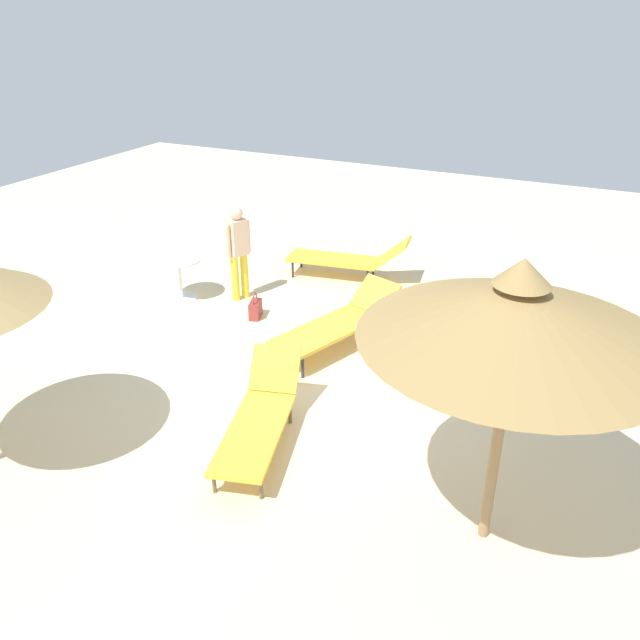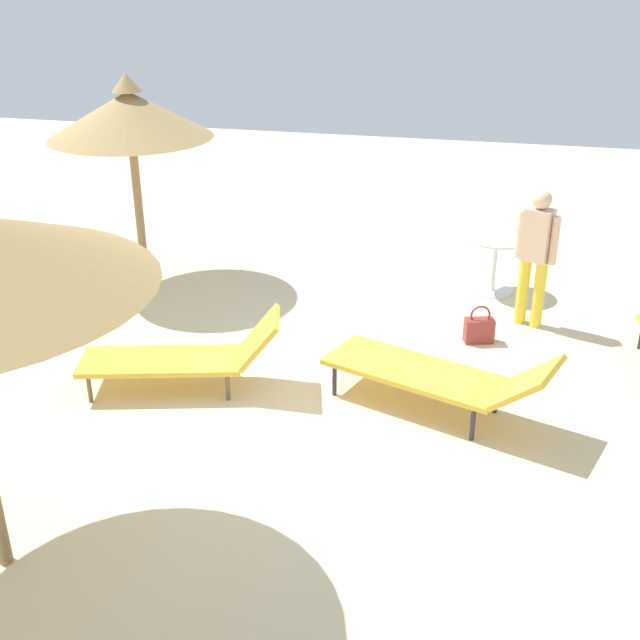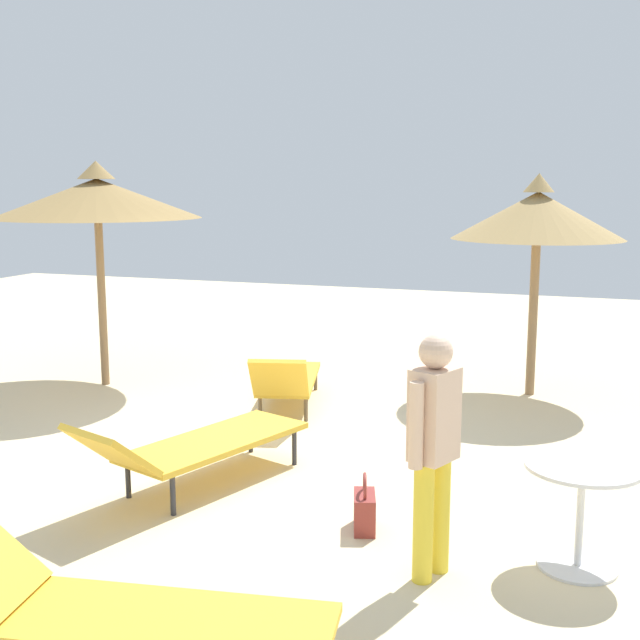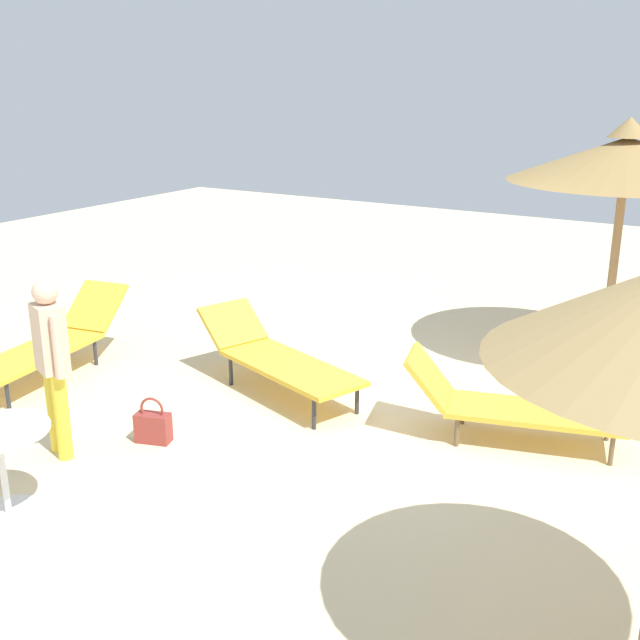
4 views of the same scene
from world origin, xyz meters
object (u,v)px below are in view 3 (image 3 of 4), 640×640
handbag (365,510)px  lounge_chair_far_left (114,606)px  parasol_umbrella_edge (97,199)px  parasol_umbrella_far_right (538,216)px  side_table_round (581,497)px  lounge_chair_near_left (193,444)px  lounge_chair_front (287,379)px  person_standing_back (434,441)px

handbag → lounge_chair_far_left: bearing=-108.5°
parasol_umbrella_edge → handbag: size_ratio=6.38×
parasol_umbrella_far_right → side_table_round: (0.68, -4.46, -1.65)m
parasol_umbrella_edge → parasol_umbrella_far_right: size_ratio=1.06×
parasol_umbrella_far_right → parasol_umbrella_edge: bearing=-165.9°
parasol_umbrella_far_right → lounge_chair_near_left: parasol_umbrella_far_right is taller
lounge_chair_front → person_standing_back: (2.30, -3.27, 0.55)m
person_standing_back → lounge_chair_near_left: bearing=159.3°
parasol_umbrella_edge → lounge_chair_front: (2.62, -0.33, -1.98)m
parasol_umbrella_edge → handbag: bearing=-35.4°
handbag → side_table_round: side_table_round is taller
parasol_umbrella_edge → lounge_chair_near_left: parasol_umbrella_edge is taller
lounge_chair_far_left → side_table_round: size_ratio=3.01×
lounge_chair_front → handbag: (1.70, -2.74, -0.21)m
parasol_umbrella_edge → lounge_chair_far_left: (3.60, -5.21, -1.94)m
person_standing_back → parasol_umbrella_far_right: bearing=87.4°
lounge_chair_near_left → person_standing_back: bearing=-20.7°
parasol_umbrella_far_right → lounge_chair_near_left: (-2.39, -4.07, -1.76)m
person_standing_back → side_table_round: (0.90, 0.44, -0.42)m
lounge_chair_far_left → handbag: bearing=71.5°
lounge_chair_far_left → handbag: lounge_chair_far_left is taller
parasol_umbrella_far_right → handbag: size_ratio=6.02×
person_standing_back → lounge_chair_front: bearing=125.1°
lounge_chair_front → lounge_chair_near_left: bearing=-87.0°
parasol_umbrella_edge → lounge_chair_near_left: 4.37m
lounge_chair_far_left → lounge_chair_front: bearing=101.4°
lounge_chair_front → side_table_round: size_ratio=2.71×
handbag → person_standing_back: bearing=-41.4°
side_table_round → parasol_umbrella_far_right: bearing=98.7°
parasol_umbrella_far_right → lounge_chair_front: 3.49m
handbag → lounge_chair_near_left: bearing=169.4°
lounge_chair_front → person_standing_back: 4.04m
lounge_chair_near_left → person_standing_back: person_standing_back is taller
lounge_chair_far_left → person_standing_back: size_ratio=1.41×
parasol_umbrella_far_right → lounge_chair_near_left: 5.04m
lounge_chair_front → person_standing_back: size_ratio=1.27×
lounge_chair_far_left → person_standing_back: person_standing_back is taller
lounge_chair_far_left → person_standing_back: bearing=50.7°
lounge_chair_near_left → lounge_chair_far_left: 2.58m
parasol_umbrella_edge → lounge_chair_far_left: 6.63m
lounge_chair_near_left → side_table_round: (3.07, -0.39, 0.10)m
parasol_umbrella_far_right → handbag: (-0.82, -4.36, -1.99)m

